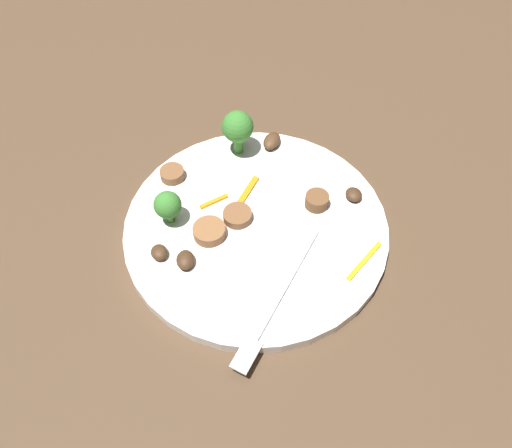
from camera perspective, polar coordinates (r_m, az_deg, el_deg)
The scene contains 16 objects.
ground_plane at distance 0.59m, azimuth 0.00°, elevation -0.80°, with size 1.40×1.40×0.00m, color #4C3826.
plate at distance 0.59m, azimuth 0.00°, elevation -0.40°, with size 0.30×0.30×0.01m, color white.
fork at distance 0.53m, azimuth 1.99°, elevation -8.96°, with size 0.17×0.07×0.00m.
broccoli_floret_0 at distance 0.57m, azimuth -9.66°, elevation 2.03°, with size 0.03×0.03×0.04m.
broccoli_floret_1 at distance 0.63m, azimuth -2.03°, elevation 10.51°, with size 0.04×0.04×0.06m.
sausage_slice_0 at distance 0.58m, azimuth -2.05°, elevation 0.92°, with size 0.03×0.03×0.01m, color brown.
sausage_slice_1 at distance 0.63m, azimuth -9.17°, elevation 5.44°, with size 0.03×0.03×0.01m, color brown.
sausage_slice_2 at distance 0.60m, azimuth 6.69°, elevation 2.56°, with size 0.03×0.03×0.02m, color brown.
sausage_slice_3 at distance 0.57m, azimuth -5.15°, elevation -0.82°, with size 0.04×0.04×0.01m, color brown.
mushroom_0 at distance 0.55m, azimuth -7.75°, elevation -3.93°, with size 0.02×0.02×0.01m, color #422B19.
mushroom_1 at distance 0.61m, azimuth 10.67°, elevation 3.20°, with size 0.02×0.02×0.01m, color #422B19.
mushroom_2 at distance 0.56m, azimuth -10.57°, elevation -3.08°, with size 0.02×0.02×0.01m, color #422B19.
mushroom_3 at distance 0.66m, azimuth 1.75°, elevation 9.09°, with size 0.03×0.02×0.01m, color #4C331E.
pepper_strip_0 at distance 0.60m, azimuth -4.63°, elevation 2.48°, with size 0.04×0.00×0.00m, color orange.
pepper_strip_1 at distance 0.61m, azimuth -0.95°, elevation 3.61°, with size 0.05×0.01×0.00m, color orange.
pepper_strip_2 at distance 0.56m, azimuth 11.78°, elevation -4.00°, with size 0.06×0.00×0.00m, color yellow.
Camera 1 is at (0.24, 0.25, 0.48)m, focal length 36.48 mm.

